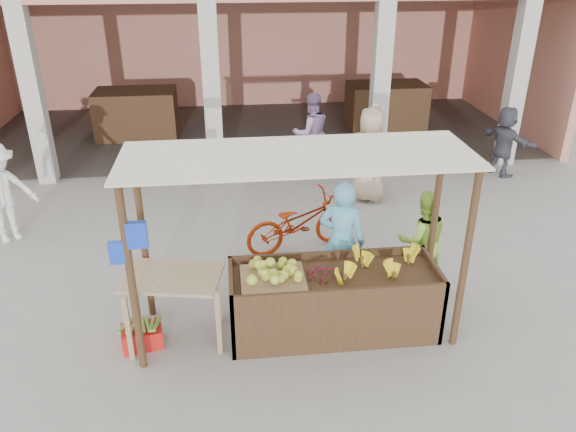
{
  "coord_description": "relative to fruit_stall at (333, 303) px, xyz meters",
  "views": [
    {
      "loc": [
        -0.73,
        -5.81,
        4.51
      ],
      "look_at": [
        0.06,
        1.2,
        1.07
      ],
      "focal_mm": 35.0,
      "sensor_mm": 36.0,
      "label": 1
    }
  ],
  "objects": [
    {
      "name": "market_building",
      "position": [
        -0.45,
        8.93,
        2.3
      ],
      "size": [
        14.4,
        6.4,
        4.2
      ],
      "color": "tan",
      "rests_on": "ground"
    },
    {
      "name": "motorcycle",
      "position": [
        -0.15,
        2.16,
        0.1
      ],
      "size": [
        1.19,
        2.01,
        1.0
      ],
      "primitive_type": "imported",
      "rotation": [
        0.0,
        0.0,
        1.87
      ],
      "color": "#972407",
      "rests_on": "ground"
    },
    {
      "name": "side_table",
      "position": [
        -1.97,
        0.03,
        0.39
      ],
      "size": [
        1.27,
        0.97,
        0.93
      ],
      "rotation": [
        0.0,
        0.0,
        -0.19
      ],
      "color": "tan",
      "rests_on": "ground"
    },
    {
      "name": "stall_awning",
      "position": [
        -0.51,
        0.06,
        1.58
      ],
      "size": [
        4.09,
        1.35,
        2.39
      ],
      "color": "#523720",
      "rests_on": "ground"
    },
    {
      "name": "red_crate",
      "position": [
        -2.4,
        -0.05,
        -0.27
      ],
      "size": [
        0.54,
        0.43,
        0.25
      ],
      "primitive_type": "cube",
      "rotation": [
        0.0,
        0.0,
        0.18
      ],
      "color": "red",
      "rests_on": "ground"
    },
    {
      "name": "shopper_a",
      "position": [
        -4.94,
        3.02,
        0.52
      ],
      "size": [
        1.29,
        1.18,
        1.84
      ],
      "primitive_type": "imported",
      "rotation": [
        0.0,
        0.0,
        0.65
      ],
      "color": "white",
      "rests_on": "ground"
    },
    {
      "name": "produce_sacks",
      "position": [
        2.12,
        5.19,
        -0.12
      ],
      "size": [
        0.74,
        0.46,
        0.56
      ],
      "color": "maroon",
      "rests_on": "ground"
    },
    {
      "name": "vendor_blue",
      "position": [
        0.25,
        0.76,
        0.53
      ],
      "size": [
        0.84,
        0.73,
        1.86
      ],
      "primitive_type": "imported",
      "rotation": [
        0.0,
        0.0,
        2.77
      ],
      "color": "#61BBE2",
      "rests_on": "ground"
    },
    {
      "name": "shopper_c",
      "position": [
        1.42,
        3.97,
        0.62
      ],
      "size": [
        1.17,
        1.05,
        2.03
      ],
      "primitive_type": "imported",
      "rotation": [
        0.0,
        0.0,
        2.59
      ],
      "color": "tan",
      "rests_on": "ground"
    },
    {
      "name": "shopper_f",
      "position": [
        0.55,
        5.63,
        0.54
      ],
      "size": [
        1.0,
        0.7,
        1.87
      ],
      "primitive_type": "imported",
      "rotation": [
        0.0,
        0.0,
        3.35
      ],
      "color": "#9778A5",
      "rests_on": "ground"
    },
    {
      "name": "papaya_pile",
      "position": [
        -1.97,
        0.03,
        0.62
      ],
      "size": [
        0.62,
        0.36,
        0.18
      ],
      "primitive_type": null,
      "color": "#3F822A",
      "rests_on": "side_table"
    },
    {
      "name": "ground",
      "position": [
        -0.5,
        0.0,
        -0.4
      ],
      "size": [
        60.0,
        60.0,
        0.0
      ],
      "primitive_type": "plane",
      "color": "gray",
      "rests_on": "ground"
    },
    {
      "name": "shopper_d",
      "position": [
        4.58,
        4.94,
        0.39
      ],
      "size": [
        1.13,
        1.57,
        1.57
      ],
      "primitive_type": "imported",
      "rotation": [
        0.0,
        0.0,
        1.98
      ],
      "color": "#454550",
      "rests_on": "ground"
    },
    {
      "name": "banana_heap",
      "position": [
        0.52,
        0.05,
        0.49
      ],
      "size": [
        1.03,
        0.56,
        0.19
      ],
      "primitive_type": null,
      "color": "yellow",
      "rests_on": "fruit_stall"
    },
    {
      "name": "berry_heap",
      "position": [
        -0.14,
        0.0,
        0.47
      ],
      "size": [
        0.47,
        0.38,
        0.15
      ],
      "primitive_type": "ellipsoid",
      "color": "maroon",
      "rests_on": "fruit_stall"
    },
    {
      "name": "plantain_bundle",
      "position": [
        -2.4,
        -0.05,
        -0.11
      ],
      "size": [
        0.37,
        0.26,
        0.07
      ],
      "primitive_type": null,
      "color": "#629737",
      "rests_on": "red_crate"
    },
    {
      "name": "fruit_stall",
      "position": [
        0.0,
        0.0,
        0.0
      ],
      "size": [
        2.6,
        0.95,
        0.8
      ],
      "primitive_type": "cube",
      "color": "#523720",
      "rests_on": "ground"
    },
    {
      "name": "vendor_green",
      "position": [
        1.42,
        0.87,
        0.39
      ],
      "size": [
        0.79,
        0.49,
        1.59
      ],
      "primitive_type": "imported",
      "rotation": [
        0.0,
        0.0,
        3.08
      ],
      "color": "#99CE40",
      "rests_on": "ground"
    },
    {
      "name": "melon_tray",
      "position": [
        -0.76,
        -0.03,
        0.5
      ],
      "size": [
        0.78,
        0.68,
        0.21
      ],
      "color": "#8E6A49",
      "rests_on": "fruit_stall"
    }
  ]
}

